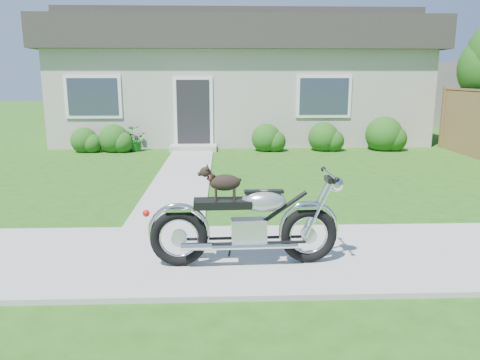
% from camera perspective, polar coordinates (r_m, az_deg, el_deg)
% --- Properties ---
extents(ground, '(80.00, 80.00, 0.00)m').
position_cam_1_polar(ground, '(5.90, 4.09, -9.21)').
color(ground, '#235114').
rests_on(ground, ground).
extents(sidewalk, '(24.00, 2.20, 0.04)m').
position_cam_1_polar(sidewalk, '(5.89, 4.09, -9.03)').
color(sidewalk, '#9E9B93').
rests_on(sidewalk, ground).
extents(walkway, '(1.20, 8.00, 0.03)m').
position_cam_1_polar(walkway, '(10.70, -6.84, 0.71)').
color(walkway, '#9E9B93').
rests_on(walkway, ground).
extents(house, '(12.60, 7.03, 4.50)m').
position_cam_1_polar(house, '(17.45, -0.15, 12.37)').
color(house, '#AFAA9E').
rests_on(house, ground).
extents(shrub_row, '(9.94, 1.10, 1.10)m').
position_cam_1_polar(shrub_row, '(14.13, 3.72, 5.21)').
color(shrub_row, '#1F4F15').
rests_on(shrub_row, ground).
extents(potted_plant_left, '(0.81, 0.76, 0.72)m').
position_cam_1_polar(potted_plant_left, '(14.36, -12.86, 4.87)').
color(potted_plant_left, '#185B1B').
rests_on(potted_plant_left, ground).
extents(potted_plant_right, '(0.38, 0.38, 0.68)m').
position_cam_1_polar(potted_plant_right, '(14.19, 3.56, 4.99)').
color(potted_plant_right, '#3F701E').
rests_on(potted_plant_right, ground).
extents(motorcycle_with_dog, '(2.22, 0.60, 1.16)m').
position_cam_1_polar(motorcycle_with_dog, '(5.38, 0.99, -5.15)').
color(motorcycle_with_dog, black).
rests_on(motorcycle_with_dog, sidewalk).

